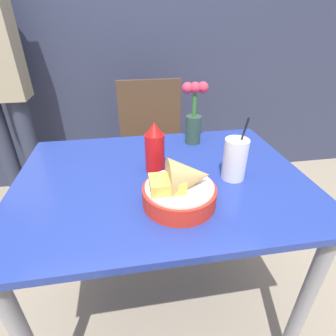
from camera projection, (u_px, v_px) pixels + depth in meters
ground_plane at (163, 300)px, 1.32m from camera, size 12.00×12.00×0.00m
wall_window at (134, 7)px, 1.75m from camera, size 7.00×0.06×2.60m
dining_table at (162, 201)px, 1.01m from camera, size 1.04×0.77×0.74m
chair_far_window at (152, 142)px, 1.70m from camera, size 0.40×0.40×0.91m
food_basket at (182, 188)px, 0.78m from camera, size 0.22×0.22×0.16m
ketchup_bottle at (155, 148)px, 0.94m from camera, size 0.07×0.07×0.19m
drink_cup at (235, 160)px, 0.91m from camera, size 0.08×0.08×0.24m
flower_vase at (194, 116)px, 1.14m from camera, size 0.11×0.07×0.27m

